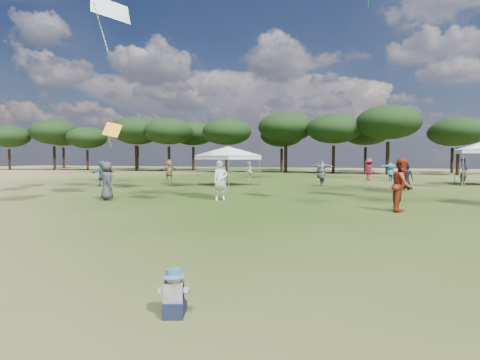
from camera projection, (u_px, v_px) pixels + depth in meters
The scene contains 4 objects.
tree_line at pixel (379, 127), 46.92m from camera, with size 108.78×17.63×7.77m.
tent_left at pixel (228, 148), 26.51m from camera, with size 5.80×5.80×2.90m.
toddler at pixel (174, 295), 4.79m from camera, with size 0.43×0.47×0.58m.
festival_crowd at pixel (333, 174), 24.22m from camera, with size 30.74×20.49×1.92m.
Camera 1 is at (1.53, -2.53, 1.91)m, focal length 30.00 mm.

